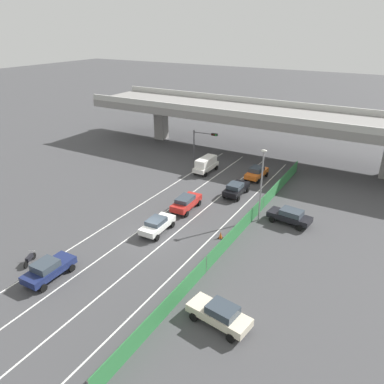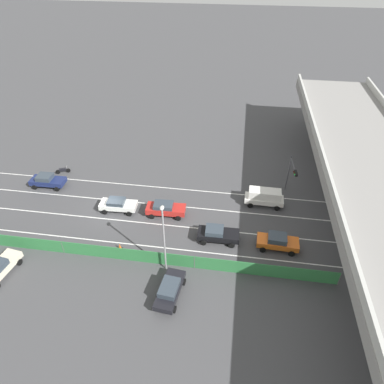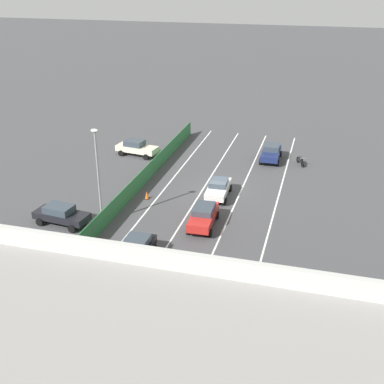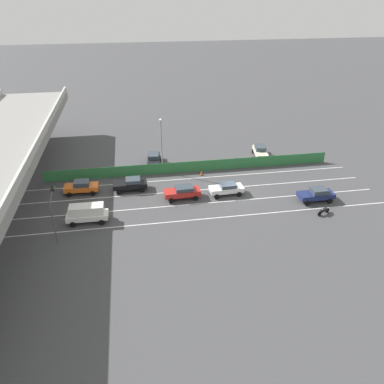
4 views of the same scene
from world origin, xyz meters
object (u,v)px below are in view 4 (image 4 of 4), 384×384
(car_van_white, at_px, (87,213))
(car_sedan_red, at_px, (182,192))
(car_sedan_black, at_px, (131,184))
(motorcycle, at_px, (324,211))
(car_sedan_white, at_px, (227,188))
(traffic_light, at_px, (53,207))
(car_taxi_orange, at_px, (81,187))
(traffic_cone, at_px, (201,173))
(street_lamp, at_px, (161,141))
(parked_sedan_cream, at_px, (260,151))
(parked_sedan_dark, at_px, (154,158))
(car_sedan_navy, at_px, (317,194))

(car_van_white, bearing_deg, car_sedan_red, -72.45)
(car_sedan_black, relative_size, motorcycle, 2.42)
(car_sedan_black, height_order, motorcycle, car_sedan_black)
(car_sedan_white, distance_m, motorcycle, 11.94)
(motorcycle, relative_size, traffic_light, 0.37)
(car_taxi_orange, relative_size, traffic_cone, 5.95)
(traffic_cone, bearing_deg, car_sedan_red, 149.66)
(traffic_cone, bearing_deg, street_lamp, 70.48)
(parked_sedan_cream, relative_size, parked_sedan_dark, 1.03)
(traffic_cone, bearing_deg, car_van_white, 123.00)
(car_van_white, height_order, parked_sedan_cream, car_van_white)
(car_sedan_red, bearing_deg, car_taxi_orange, 74.47)
(car_taxi_orange, bearing_deg, parked_sedan_cream, -73.99)
(car_sedan_black, height_order, street_lamp, street_lamp)
(car_sedan_red, relative_size, car_taxi_orange, 1.06)
(motorcycle, xyz_separation_m, traffic_light, (0.68, 29.90, 3.10))
(car_sedan_navy, bearing_deg, motorcycle, 170.20)
(car_sedan_navy, distance_m, motorcycle, 3.21)
(car_sedan_white, distance_m, parked_sedan_dark, 13.78)
(car_sedan_white, relative_size, car_van_white, 0.94)
(car_van_white, relative_size, parked_sedan_dark, 1.00)
(car_sedan_navy, bearing_deg, parked_sedan_cream, 9.59)
(car_sedan_red, height_order, street_lamp, street_lamp)
(car_sedan_navy, distance_m, car_van_white, 27.51)
(traffic_light, xyz_separation_m, street_lamp, (13.70, -12.50, 1.16))
(car_sedan_navy, bearing_deg, car_sedan_white, 72.28)
(parked_sedan_cream, bearing_deg, car_van_white, 120.22)
(motorcycle, xyz_separation_m, parked_sedan_cream, (17.48, 1.88, 0.46))
(car_sedan_red, height_order, motorcycle, car_sedan_red)
(car_sedan_white, relative_size, traffic_cone, 6.00)
(motorcycle, xyz_separation_m, traffic_cone, (12.51, 12.12, -0.12))
(car_van_white, relative_size, street_lamp, 0.59)
(traffic_light, height_order, traffic_cone, traffic_light)
(car_sedan_navy, height_order, traffic_light, traffic_light)
(street_lamp, bearing_deg, car_sedan_red, -167.75)
(traffic_light, bearing_deg, traffic_cone, -56.37)
(traffic_light, distance_m, traffic_cone, 21.59)
(car_sedan_white, xyz_separation_m, motorcycle, (-6.50, -10.01, -0.41))
(motorcycle, height_order, traffic_cone, motorcycle)
(car_taxi_orange, bearing_deg, car_sedan_red, -105.53)
(car_taxi_orange, height_order, street_lamp, street_lamp)
(car_sedan_navy, relative_size, motorcycle, 2.41)
(car_sedan_white, distance_m, traffic_cone, 6.40)
(parked_sedan_dark, relative_size, traffic_cone, 6.37)
(parked_sedan_dark, bearing_deg, street_lamp, -161.44)
(traffic_light, relative_size, street_lamp, 0.63)
(car_van_white, bearing_deg, car_taxi_orange, 9.96)
(car_taxi_orange, bearing_deg, street_lamp, -67.59)
(parked_sedan_cream, xyz_separation_m, street_lamp, (-3.10, 15.51, 3.80))
(car_sedan_navy, xyz_separation_m, traffic_light, (-2.44, 30.44, 2.65))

